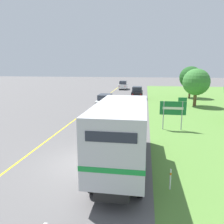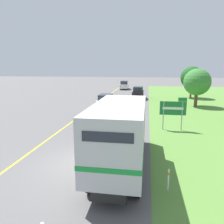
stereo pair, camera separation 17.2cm
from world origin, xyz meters
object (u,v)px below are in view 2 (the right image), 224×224
object	(u,v)px
lead_car_white_ahead	(124,85)
delineator_post	(168,179)
lead_car_white	(106,101)
roadside_tree_mid	(197,82)
highway_sign	(173,109)
roadside_tree_far	(192,78)
horse_trailer_truck	(121,132)
lead_car_black_ahead	(138,93)

from	to	relation	value
lead_car_white_ahead	delineator_post	bearing A→B (deg)	-81.46
delineator_post	lead_car_white	bearing A→B (deg)	108.72
lead_car_white_ahead	roadside_tree_mid	distance (m)	23.91
highway_sign	delineator_post	size ratio (longest dim) A/B	2.91
roadside_tree_far	lead_car_white	bearing A→B (deg)	-137.65
horse_trailer_truck	lead_car_white	xyz separation A→B (m)	(-3.97, 16.66, -1.08)
roadside_tree_far	delineator_post	bearing A→B (deg)	-101.95
lead_car_white_ahead	highway_sign	size ratio (longest dim) A/B	1.64
lead_car_white_ahead	lead_car_white	bearing A→B (deg)	-89.76
lead_car_white_ahead	roadside_tree_mid	world-z (taller)	roadside_tree_mid
horse_trailer_truck	lead_car_white_ahead	bearing A→B (deg)	95.75
lead_car_white	lead_car_white_ahead	size ratio (longest dim) A/B	0.95
horse_trailer_truck	lead_car_white_ahead	size ratio (longest dim) A/B	1.84
horse_trailer_truck	roadside_tree_far	size ratio (longest dim) A/B	1.57
highway_sign	roadside_tree_far	size ratio (longest dim) A/B	0.52
lead_car_black_ahead	roadside_tree_mid	world-z (taller)	roadside_tree_mid
delineator_post	horse_trailer_truck	bearing A→B (deg)	142.08
roadside_tree_mid	horse_trailer_truck	bearing A→B (deg)	-111.34
horse_trailer_truck	roadside_tree_far	bearing A→B (deg)	72.99
horse_trailer_truck	highway_sign	xyz separation A→B (m)	(3.46, 7.73, -0.21)
roadside_tree_mid	lead_car_black_ahead	bearing A→B (deg)	143.58
horse_trailer_truck	roadside_tree_far	world-z (taller)	roadside_tree_far
horse_trailer_truck	lead_car_black_ahead	world-z (taller)	horse_trailer_truck
lead_car_white	lead_car_black_ahead	size ratio (longest dim) A/B	1.01
roadside_tree_far	lead_car_white_ahead	bearing A→B (deg)	135.72
lead_car_white_ahead	highway_sign	distance (m)	33.63
lead_car_white	roadside_tree_mid	world-z (taller)	roadside_tree_mid
lead_car_white	highway_sign	distance (m)	11.66
lead_car_black_ahead	lead_car_white_ahead	xyz separation A→B (m)	(-3.84, 14.78, -0.01)
horse_trailer_truck	roadside_tree_mid	world-z (taller)	roadside_tree_mid
horse_trailer_truck	lead_car_white_ahead	world-z (taller)	horse_trailer_truck
horse_trailer_truck	lead_car_white_ahead	distance (m)	40.70
lead_car_white_ahead	delineator_post	size ratio (longest dim) A/B	4.76
lead_car_white	delineator_post	size ratio (longest dim) A/B	4.52
lead_car_black_ahead	lead_car_white_ahead	distance (m)	15.27
lead_car_black_ahead	delineator_post	size ratio (longest dim) A/B	4.46
lead_car_white_ahead	delineator_post	world-z (taller)	lead_car_white_ahead
lead_car_white	delineator_post	world-z (taller)	lead_car_white
highway_sign	delineator_post	xyz separation A→B (m)	(-1.19, -9.50, -1.27)
highway_sign	delineator_post	distance (m)	9.66
highway_sign	roadside_tree_mid	bearing A→B (deg)	70.51
highway_sign	roadside_tree_far	bearing A→B (deg)	75.86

